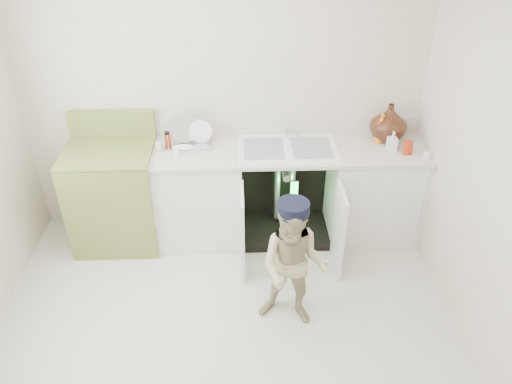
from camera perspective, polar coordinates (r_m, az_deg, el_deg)
The scene contains 5 objects.
ground at distance 3.90m, azimuth -3.55°, elevation -15.59°, with size 3.50×3.50×0.00m, color beige.
room_shell at distance 3.08m, azimuth -4.34°, elevation -0.07°, with size 6.00×5.50×1.26m.
counter_run at distance 4.53m, azimuth 3.80°, elevation 0.30°, with size 2.44×1.02×1.23m.
avocado_stove at distance 4.62m, azimuth -15.75°, elevation -0.27°, with size 0.75×0.65×1.16m.
repair_worker at distance 3.62m, azimuth 4.35°, elevation -8.37°, with size 0.60×1.01×1.06m.
Camera 1 is at (0.14, -2.57, 2.93)m, focal length 35.00 mm.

